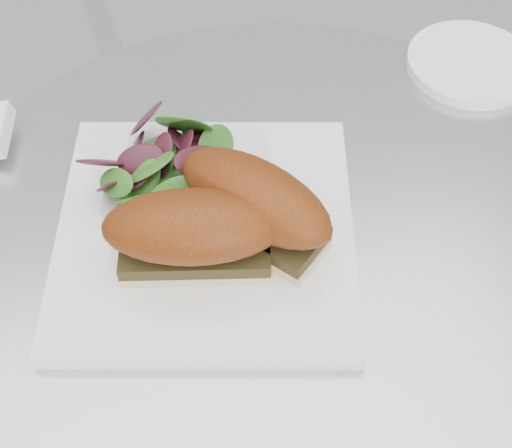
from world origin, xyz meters
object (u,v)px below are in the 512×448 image
at_px(plate, 206,232).
at_px(sandwich_left, 193,233).
at_px(sandwich_right, 255,204).
at_px(saucer, 470,63).

relative_size(plate, sandwich_left, 1.66).
xyz_separation_m(plate, sandwich_right, (0.04, -0.02, 0.05)).
bearing_deg(sandwich_left, sandwich_right, 30.07).
height_order(plate, sandwich_left, sandwich_left).
distance_m(plate, saucer, 0.38).
height_order(plate, saucer, plate).
distance_m(plate, sandwich_left, 0.06).
bearing_deg(saucer, sandwich_right, -148.73).
bearing_deg(sandwich_right, saucer, 81.12).
relative_size(plate, sandwich_right, 1.70).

